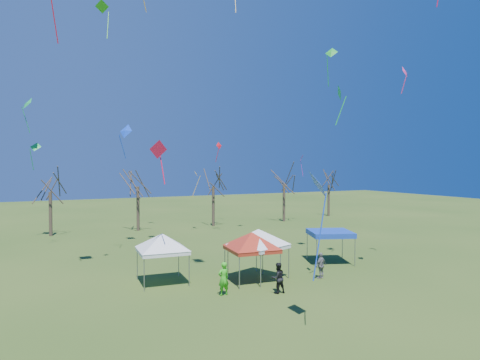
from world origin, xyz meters
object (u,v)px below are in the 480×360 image
at_px(tree_1, 50,176).
at_px(tent_white_west, 162,237).
at_px(tree_4, 284,172).
at_px(person_dark, 278,278).
at_px(tree_2, 138,171).
at_px(tent_white_mid, 258,232).
at_px(person_grey, 321,265).
at_px(tree_3, 213,172).
at_px(tent_blue, 330,233).
at_px(tree_5, 329,174).
at_px(person_green, 224,279).
at_px(tent_red, 252,236).

relative_size(tree_1, tent_white_west, 1.98).
xyz_separation_m(tree_4, person_dark, (-15.88, -24.95, -5.23)).
bearing_deg(tree_2, tent_white_west, -98.79).
height_order(tree_1, tent_white_mid, tree_1).
relative_size(tree_1, person_grey, 4.78).
height_order(tree_3, tent_blue, tree_3).
bearing_deg(person_grey, tent_blue, -151.86).
bearing_deg(person_grey, tree_3, -113.55).
bearing_deg(tent_white_mid, tree_5, 45.22).
bearing_deg(tree_5, tent_blue, -127.48).
xyz_separation_m(tree_5, tent_white_west, (-29.29, -22.41, -3.01)).
relative_size(person_grey, person_green, 0.89).
bearing_deg(tent_blue, tree_1, 129.60).
bearing_deg(tent_blue, person_green, -159.44).
relative_size(tent_white_west, tent_blue, 1.03).
distance_m(tent_blue, person_dark, 8.57).
bearing_deg(tree_4, person_grey, -116.98).
bearing_deg(person_dark, tent_blue, -146.17).
bearing_deg(tent_white_west, tree_3, 60.36).
bearing_deg(tree_2, tree_1, 178.15).
xyz_separation_m(tree_5, tent_blue, (-17.15, -22.37, -3.67)).
bearing_deg(tree_3, tree_4, -0.26).
bearing_deg(person_green, tree_1, -82.55).
relative_size(tent_blue, person_grey, 2.33).
relative_size(tree_3, person_green, 4.46).
relative_size(tree_3, tree_5, 1.06).
distance_m(tree_3, tent_red, 23.50).
distance_m(tent_red, person_grey, 4.68).
distance_m(tent_white_west, person_dark, 7.08).
distance_m(tree_5, tent_white_west, 37.01).
xyz_separation_m(person_grey, person_dark, (-3.90, -1.42, 0.03)).
height_order(tree_5, tent_red, tree_5).
distance_m(tent_white_mid, person_grey, 4.31).
bearing_deg(tent_white_mid, tent_white_west, 164.19).
height_order(tree_4, tree_5, tree_4).
xyz_separation_m(person_green, person_dark, (2.78, -0.94, -0.06)).
relative_size(tree_4, tree_5, 1.06).
distance_m(tent_white_west, tent_white_mid, 5.72).
distance_m(tent_blue, person_grey, 4.71).
xyz_separation_m(tree_4, tent_white_mid, (-15.42, -21.91, -3.24)).
height_order(tree_2, tree_5, tree_2).
relative_size(tree_4, person_dark, 4.78).
bearing_deg(tree_2, tent_red, -85.75).
xyz_separation_m(tree_2, person_green, (-0.93, -24.38, -5.40)).
bearing_deg(tent_red, tree_2, 94.25).
xyz_separation_m(tree_5, person_grey, (-20.34, -25.59, -4.94)).
relative_size(tree_1, person_dark, 4.57).
xyz_separation_m(tree_4, tree_5, (8.37, 2.06, -0.33)).
height_order(tree_4, tent_white_west, tree_4).
height_order(tent_white_mid, tent_red, tent_white_mid).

